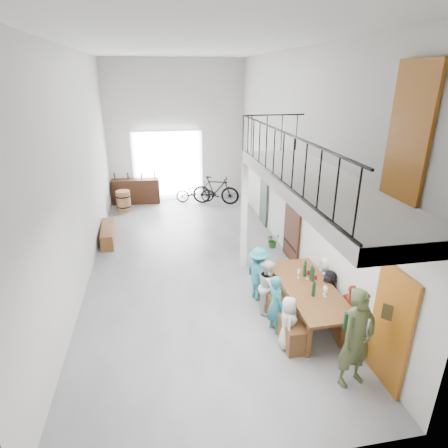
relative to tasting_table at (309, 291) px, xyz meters
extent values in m
plane|color=slate|center=(-2.09, 3.06, -0.71)|extent=(12.00, 12.00, 0.00)
plane|color=silver|center=(-2.09, 9.06, 2.04)|extent=(5.50, 0.00, 5.50)
plane|color=silver|center=(-2.09, -2.94, 2.04)|extent=(5.50, 0.00, 5.50)
plane|color=silver|center=(-4.84, 3.06, 2.04)|extent=(0.00, 12.00, 12.00)
plane|color=silver|center=(0.66, 3.06, 2.04)|extent=(0.00, 12.00, 12.00)
plane|color=white|center=(-2.09, 3.06, 4.79)|extent=(12.00, 12.00, 0.00)
cube|color=white|center=(-2.49, 9.00, 0.69)|extent=(2.80, 0.08, 2.80)
cube|color=#8C4D13|center=(0.61, -1.84, 0.34)|extent=(0.06, 0.95, 2.10)
cube|color=#3B1B0F|center=(0.61, 2.76, 0.29)|extent=(0.06, 1.10, 2.00)
cube|color=#2E3930|center=(0.61, 5.56, 0.29)|extent=(0.06, 0.80, 2.00)
cube|color=#8C4D13|center=(0.61, -1.44, 3.39)|extent=(0.06, 0.90, 1.95)
cube|color=#3D3418|center=(0.63, 1.66, 1.19)|extent=(0.04, 0.45, 0.55)
cylinder|color=white|center=(0.62, 4.26, 1.69)|extent=(0.04, 0.28, 0.28)
cube|color=white|center=(-0.09, -0.14, 2.29)|extent=(1.50, 5.60, 0.25)
cube|color=black|center=(-0.82, -0.14, 3.27)|extent=(0.03, 5.60, 0.03)
cube|color=black|center=(-0.82, -0.14, 2.44)|extent=(0.03, 5.60, 0.03)
cube|color=black|center=(-0.09, 2.64, 3.27)|extent=(1.50, 0.03, 0.03)
cube|color=white|center=(-0.79, 2.61, 0.73)|extent=(0.14, 0.14, 2.88)
cube|color=brown|center=(0.00, 0.00, 0.05)|extent=(1.06, 2.53, 0.06)
cube|color=brown|center=(-0.42, -1.09, -0.34)|extent=(0.09, 0.09, 0.73)
cube|color=brown|center=(0.44, -1.08, -0.34)|extent=(0.09, 0.09, 0.73)
cube|color=brown|center=(-0.44, 1.08, -0.34)|extent=(0.09, 0.09, 0.73)
cube|color=brown|center=(0.42, 1.09, -0.34)|extent=(0.09, 0.09, 0.73)
cube|color=brown|center=(-0.61, 0.05, -0.45)|extent=(0.38, 2.26, 0.52)
cube|color=brown|center=(0.48, -0.03, -0.49)|extent=(0.41, 1.93, 0.44)
cylinder|color=#10311A|center=(0.16, 0.23, 0.26)|extent=(0.07, 0.07, 0.35)
cylinder|color=#10311A|center=(0.16, 0.30, 0.26)|extent=(0.07, 0.07, 0.35)
cylinder|color=#10311A|center=(0.08, 0.47, 0.26)|extent=(0.07, 0.07, 0.35)
cylinder|color=#10311A|center=(0.11, 0.54, 0.26)|extent=(0.07, 0.07, 0.35)
cylinder|color=#10311A|center=(-0.05, -0.32, 0.26)|extent=(0.07, 0.07, 0.35)
cube|color=brown|center=(-4.59, 4.97, -0.47)|extent=(0.48, 1.71, 0.48)
cylinder|color=brown|center=(-4.28, 7.78, -0.31)|extent=(0.53, 0.53, 0.80)
cylinder|color=black|center=(-4.28, 7.78, -0.51)|extent=(0.54, 0.54, 0.05)
cylinder|color=black|center=(-4.28, 7.78, -0.11)|extent=(0.54, 0.54, 0.05)
cube|color=#3B1B0F|center=(-3.84, 8.71, -0.21)|extent=(1.90, 0.60, 0.99)
cylinder|color=#10311A|center=(-4.62, 8.77, 0.42)|extent=(0.06, 0.06, 0.28)
cylinder|color=#10311A|center=(-4.10, 8.71, 0.42)|extent=(0.06, 0.06, 0.28)
cylinder|color=#10311A|center=(-3.58, 8.66, 0.42)|extent=(0.06, 0.06, 0.28)
cylinder|color=#10311A|center=(-3.05, 8.70, 0.42)|extent=(0.06, 0.06, 0.28)
imported|color=silver|center=(-0.70, -0.73, -0.17)|extent=(0.46, 0.59, 1.07)
imported|color=teal|center=(-0.79, -0.23, -0.08)|extent=(0.42, 0.53, 1.25)
imported|color=silver|center=(-0.72, 0.48, -0.10)|extent=(0.62, 0.71, 1.22)
imported|color=teal|center=(-0.81, 0.99, -0.06)|extent=(0.71, 0.94, 1.29)
imported|color=#B3371E|center=(0.62, -0.59, -0.15)|extent=(0.44, 0.70, 1.12)
imported|color=black|center=(0.52, 0.17, -0.19)|extent=(0.40, 0.98, 1.03)
imported|color=silver|center=(0.64, 0.63, -0.16)|extent=(0.41, 0.57, 1.09)
imported|color=#414A2A|center=(0.08, -1.79, 0.18)|extent=(0.74, 0.58, 1.78)
imported|color=#20531A|center=(0.36, 3.61, -0.48)|extent=(0.50, 0.46, 0.45)
imported|color=black|center=(-1.48, 8.39, -0.30)|extent=(1.58, 0.67, 0.81)
imported|color=black|center=(-0.68, 7.99, -0.14)|extent=(1.96, 1.12, 1.14)
camera|label=1|loc=(-2.93, -6.27, 4.15)|focal=30.00mm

